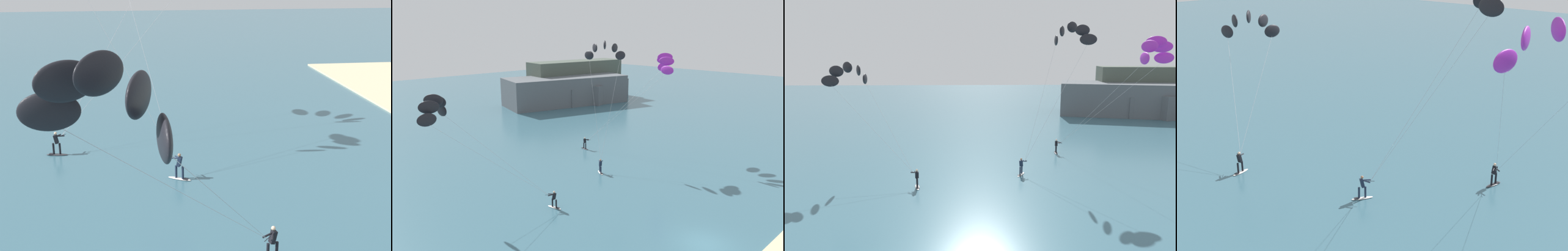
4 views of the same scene
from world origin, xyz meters
The scene contains 5 objects.
ground_plane centered at (0.00, 0.00, 0.00)m, with size 240.00×240.00×0.00m, color #386070.
kitesurfer_nearshore centered at (-11.42, 19.46, 9.21)m, with size 10.03×9.79×10.79m.
kitesurfer_mid_water centered at (10.81, 20.81, 13.05)m, with size 8.31×7.88×14.81m.
kitesurfer_far_out centered at (17.45, 16.77, 11.48)m, with size 10.01×11.00×13.19m.
distant_headland centered at (35.53, 53.15, 3.16)m, with size 33.02×17.91×8.98m.
Camera 2 is at (-25.25, -12.75, 16.10)m, focal length 35.62 mm.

